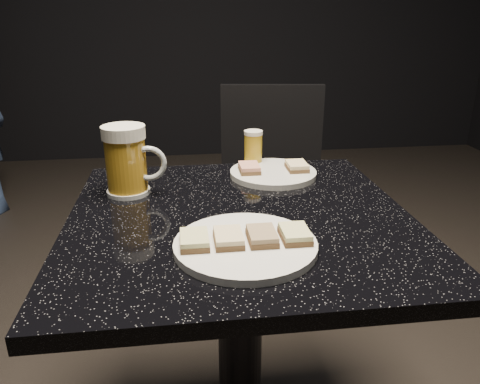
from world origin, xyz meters
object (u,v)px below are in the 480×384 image
at_px(beer_mug, 127,160).
at_px(beer_tumbler, 253,149).
at_px(chair, 272,184).
at_px(plate_small, 273,173).
at_px(plate_large, 245,245).
at_px(table, 240,313).

distance_m(beer_mug, beer_tumbler, 0.36).
bearing_deg(beer_mug, beer_tumbler, 27.77).
bearing_deg(beer_mug, chair, 55.26).
distance_m(plate_small, beer_tumbler, 0.10).
distance_m(plate_large, beer_tumbler, 0.48).
bearing_deg(plate_large, chair, 75.90).
bearing_deg(plate_large, plate_small, 71.85).
height_order(plate_small, chair, chair).
bearing_deg(table, beer_tumbler, 76.42).
bearing_deg(plate_large, beer_tumbler, 79.48).
xyz_separation_m(table, beer_mug, (-0.24, 0.15, 0.32)).
distance_m(beer_mug, chair, 0.89).
bearing_deg(chair, table, -105.86).
height_order(plate_small, beer_tumbler, beer_tumbler).
height_order(plate_large, table, plate_large).
relative_size(plate_large, beer_tumbler, 2.59).
xyz_separation_m(plate_small, chair, (0.12, 0.61, -0.26)).
height_order(plate_large, beer_tumbler, beer_tumbler).
bearing_deg(plate_large, table, 86.19).
bearing_deg(beer_tumbler, plate_large, -100.52).
xyz_separation_m(plate_small, beer_mug, (-0.35, -0.08, 0.07)).
height_order(beer_mug, chair, beer_mug).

